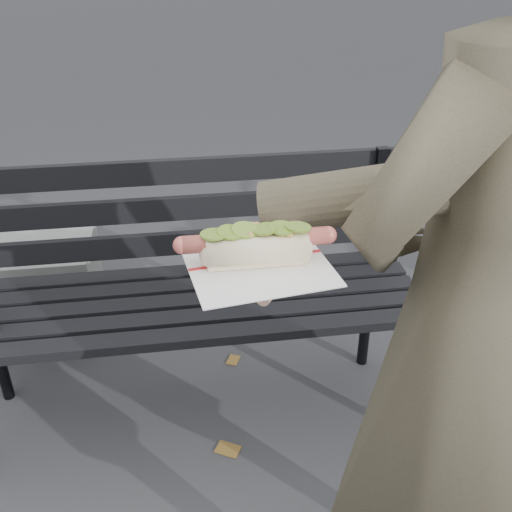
{
  "coord_description": "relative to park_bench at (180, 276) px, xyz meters",
  "views": [
    {
      "loc": [
        -0.04,
        -0.64,
        1.55
      ],
      "look_at": [
        0.06,
        0.07,
        1.14
      ],
      "focal_mm": 42.0,
      "sensor_mm": 36.0,
      "label": 1
    }
  ],
  "objects": [
    {
      "name": "held_hotdog",
      "position": [
        0.31,
        -0.88,
        0.65
      ],
      "size": [
        0.64,
        0.31,
        0.2
      ],
      "color": "#423D2C"
    },
    {
      "name": "park_bench",
      "position": [
        0.0,
        0.0,
        0.0
      ],
      "size": [
        1.5,
        0.44,
        0.88
      ],
      "color": "black",
      "rests_on": "ground"
    },
    {
      "name": "person",
      "position": [
        0.53,
        -0.85,
        0.37
      ],
      "size": [
        0.76,
        0.65,
        1.78
      ],
      "primitive_type": "imported",
      "rotation": [
        0.0,
        0.0,
        3.54
      ],
      "color": "#423D2C",
      "rests_on": "ground"
    }
  ]
}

